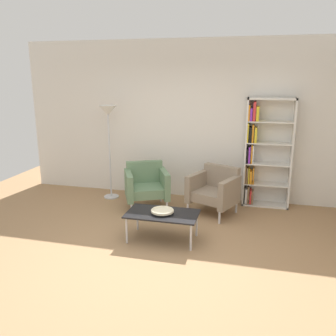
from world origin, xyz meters
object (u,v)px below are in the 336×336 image
object	(u,v)px
decorative_bowl	(162,211)
armchair_by_bookshelf	(146,184)
floor_lamp_torchiere	(108,122)
armchair_corner_red	(215,189)
coffee_table_low	(162,215)
bookshelf_tall	(263,153)

from	to	relation	value
decorative_bowl	armchair_by_bookshelf	bearing A→B (deg)	117.25
floor_lamp_torchiere	armchair_corner_red	bearing A→B (deg)	-8.77
coffee_table_low	armchair_corner_red	size ratio (longest dim) A/B	1.10
bookshelf_tall	coffee_table_low	distance (m)	2.32
armchair_corner_red	floor_lamp_torchiere	xyz separation A→B (m)	(-2.00, 0.31, 1.03)
bookshelf_tall	armchair_by_bookshelf	size ratio (longest dim) A/B	2.07
floor_lamp_torchiere	coffee_table_low	bearing A→B (deg)	-46.76
coffee_table_low	armchair_by_bookshelf	size ratio (longest dim) A/B	1.09
decorative_bowl	floor_lamp_torchiere	size ratio (longest dim) A/B	0.18
armchair_corner_red	armchair_by_bookshelf	bearing A→B (deg)	-156.29
bookshelf_tall	armchair_by_bookshelf	bearing A→B (deg)	-162.50
coffee_table_low	armchair_by_bookshelf	xyz separation A→B (m)	(-0.61, 1.18, 0.05)
bookshelf_tall	floor_lamp_torchiere	xyz separation A→B (m)	(-2.76, -0.29, 0.50)
armchair_by_bookshelf	coffee_table_low	bearing A→B (deg)	-88.05
bookshelf_tall	floor_lamp_torchiere	distance (m)	2.82
bookshelf_tall	floor_lamp_torchiere	world-z (taller)	bookshelf_tall
bookshelf_tall	floor_lamp_torchiere	size ratio (longest dim) A/B	1.09
bookshelf_tall	decorative_bowl	xyz separation A→B (m)	(-1.34, -1.80, -0.52)
armchair_by_bookshelf	floor_lamp_torchiere	bearing A→B (deg)	132.87
armchair_by_bookshelf	decorative_bowl	bearing A→B (deg)	-88.05
bookshelf_tall	armchair_by_bookshelf	xyz separation A→B (m)	(-1.95, -0.61, -0.54)
armchair_corner_red	floor_lamp_torchiere	world-z (taller)	floor_lamp_torchiere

